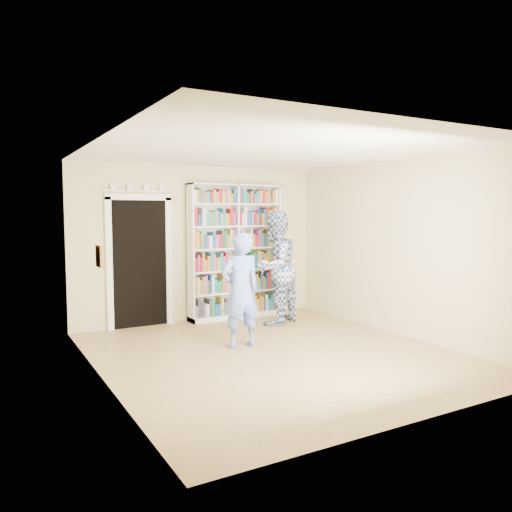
% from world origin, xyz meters
% --- Properties ---
extents(floor, '(5.00, 5.00, 0.00)m').
position_xyz_m(floor, '(0.00, 0.00, 0.00)').
color(floor, olive).
rests_on(floor, ground).
extents(ceiling, '(5.00, 5.00, 0.00)m').
position_xyz_m(ceiling, '(0.00, 0.00, 2.70)').
color(ceiling, white).
rests_on(ceiling, wall_back).
extents(wall_back, '(4.50, 0.00, 4.50)m').
position_xyz_m(wall_back, '(0.00, 2.50, 1.35)').
color(wall_back, beige).
rests_on(wall_back, floor).
extents(wall_left, '(0.00, 5.00, 5.00)m').
position_xyz_m(wall_left, '(-2.25, 0.00, 1.35)').
color(wall_left, beige).
rests_on(wall_left, floor).
extents(wall_right, '(0.00, 5.00, 5.00)m').
position_xyz_m(wall_right, '(2.25, 0.00, 1.35)').
color(wall_right, beige).
rests_on(wall_right, floor).
extents(bookshelf, '(1.74, 0.33, 2.39)m').
position_xyz_m(bookshelf, '(0.60, 2.34, 1.21)').
color(bookshelf, white).
rests_on(bookshelf, floor).
extents(doorway, '(1.10, 0.08, 2.43)m').
position_xyz_m(doorway, '(-1.10, 2.48, 1.18)').
color(doorway, black).
rests_on(doorway, floor).
extents(wall_art, '(0.03, 0.25, 0.25)m').
position_xyz_m(wall_art, '(-2.23, 0.20, 1.40)').
color(wall_art, brown).
rests_on(wall_art, wall_left).
extents(man_blue, '(0.60, 0.40, 1.62)m').
position_xyz_m(man_blue, '(-0.24, 0.53, 0.81)').
color(man_blue, '#6787E5').
rests_on(man_blue, floor).
extents(man_plaid, '(1.17, 1.08, 1.93)m').
position_xyz_m(man_plaid, '(0.96, 1.57, 0.96)').
color(man_plaid, navy).
rests_on(man_plaid, floor).
extents(paper_sheet, '(0.19, 0.07, 0.28)m').
position_xyz_m(paper_sheet, '(1.10, 1.39, 0.94)').
color(paper_sheet, white).
rests_on(paper_sheet, man_plaid).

